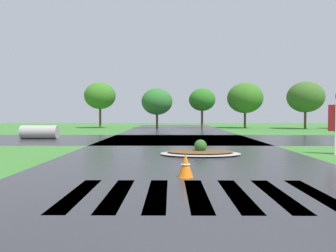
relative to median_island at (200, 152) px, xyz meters
The scene contains 7 objects.
asphalt_roadway 1.25m from the median_island, 125.58° to the right, with size 10.62×80.00×0.01m, color #2B2B30.
asphalt_cross_road 8.79m from the median_island, 94.71° to the left, with size 90.00×9.56×0.01m, color #2B2B30.
crosswalk_stripes 7.12m from the median_island, 95.82° to the right, with size 5.85×3.08×0.01m.
median_island is the anchor object (origin of this frame).
drainage_pipe_stack 14.20m from the median_island, 139.91° to the left, with size 2.62×0.99×0.98m.
traffic_cone 5.21m from the median_island, 99.83° to the right, with size 0.44×0.44×0.68m.
background_treeline 26.82m from the median_island, 79.66° to the left, with size 33.78×6.46×5.79m.
Camera 1 is at (-0.59, -3.33, 1.82)m, focal length 34.77 mm.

